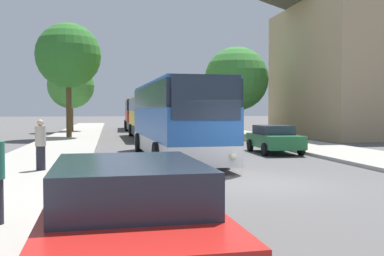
{
  "coord_description": "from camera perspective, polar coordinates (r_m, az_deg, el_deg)",
  "views": [
    {
      "loc": [
        -4.29,
        -12.37,
        2.15
      ],
      "look_at": [
        0.03,
        10.97,
        1.21
      ],
      "focal_mm": 42.0,
      "sensor_mm": 36.0,
      "label": 1
    }
  ],
  "objects": [
    {
      "name": "bus_middle",
      "position": [
        34.49,
        -5.35,
        1.52
      ],
      "size": [
        2.95,
        10.84,
        3.19
      ],
      "rotation": [
        0.0,
        0.0,
        0.02
      ],
      "color": "#2D2D2D",
      "rests_on": "ground_plane"
    },
    {
      "name": "tree_right_near",
      "position": [
        37.56,
        5.68,
        6.22
      ],
      "size": [
        5.29,
        5.29,
        7.26
      ],
      "color": "#513D23",
      "rests_on": "sidewalk_right"
    },
    {
      "name": "ground_plane",
      "position": [
        13.27,
        8.58,
        -7.09
      ],
      "size": [
        300.0,
        300.0,
        0.0
      ],
      "primitive_type": "plane",
      "color": "#565454",
      "rests_on": "ground"
    },
    {
      "name": "sidewalk_left",
      "position": [
        12.83,
        -22.72,
        -7.22
      ],
      "size": [
        4.0,
        120.0,
        0.15
      ],
      "primitive_type": "cube",
      "color": "#A39E93",
      "rests_on": "ground_plane"
    },
    {
      "name": "bus_front",
      "position": [
        19.7,
        -2.14,
        1.16
      ],
      "size": [
        3.13,
        11.15,
        3.31
      ],
      "rotation": [
        0.0,
        0.0,
        0.04
      ],
      "color": "silver",
      "rests_on": "ground_plane"
    },
    {
      "name": "parked_car_left_curb",
      "position": [
        5.64,
        -8.17,
        -11.54
      ],
      "size": [
        2.23,
        4.56,
        1.54
      ],
      "rotation": [
        0.0,
        0.0,
        0.03
      ],
      "color": "red",
      "rests_on": "ground_plane"
    },
    {
      "name": "parked_car_right_far",
      "position": [
        42.03,
        0.69,
        0.37
      ],
      "size": [
        2.01,
        4.38,
        1.47
      ],
      "rotation": [
        0.0,
        0.0,
        3.12
      ],
      "color": "slate",
      "rests_on": "ground_plane"
    },
    {
      "name": "bus_rear",
      "position": [
        50.54,
        -6.99,
        1.8
      ],
      "size": [
        2.93,
        12.13,
        3.29
      ],
      "rotation": [
        0.0,
        0.0,
        -0.02
      ],
      "color": "gray",
      "rests_on": "ground_plane"
    },
    {
      "name": "tree_left_near",
      "position": [
        35.04,
        -15.44,
        8.84
      ],
      "size": [
        4.82,
        4.82,
        8.5
      ],
      "color": "#513D23",
      "rests_on": "sidewalk_left"
    },
    {
      "name": "parked_car_right_near",
      "position": [
        22.87,
        10.39,
        -1.32
      ],
      "size": [
        2.09,
        4.14,
        1.39
      ],
      "rotation": [
        0.0,
        0.0,
        3.11
      ],
      "color": "#236B38",
      "rests_on": "ground_plane"
    },
    {
      "name": "tree_left_far",
      "position": [
        45.17,
        -15.13,
        5.23
      ],
      "size": [
        4.48,
        4.48,
        6.66
      ],
      "color": "brown",
      "rests_on": "sidewalk_left"
    },
    {
      "name": "pedestrian_walking_back",
      "position": [
        15.8,
        -18.67,
        -2.02
      ],
      "size": [
        0.36,
        0.36,
        1.7
      ],
      "rotation": [
        0.0,
        0.0,
        3.9
      ],
      "color": "#23232D",
      "rests_on": "sidewalk_left"
    }
  ]
}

